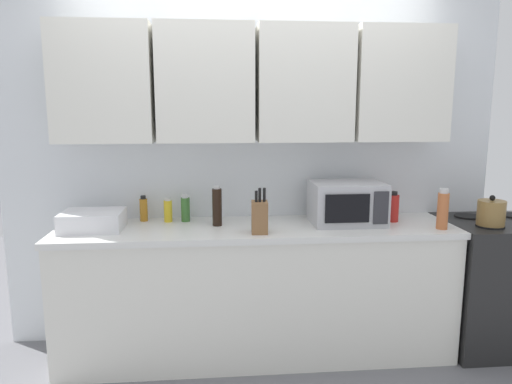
% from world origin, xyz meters
% --- Properties ---
extents(wall_back_with_cabinets, '(3.49, 0.38, 2.60)m').
position_xyz_m(wall_back_with_cabinets, '(0.00, -0.07, 1.58)').
color(wall_back_with_cabinets, white).
rests_on(wall_back_with_cabinets, ground_plane).
extents(counter_run, '(2.62, 0.63, 0.90)m').
position_xyz_m(counter_run, '(0.00, -0.30, 0.45)').
color(counter_run, white).
rests_on(counter_run, ground_plane).
extents(stove_range, '(0.76, 0.64, 0.91)m').
position_xyz_m(stove_range, '(1.70, -0.32, 0.45)').
color(stove_range, black).
rests_on(stove_range, ground_plane).
extents(kettle, '(0.17, 0.17, 0.20)m').
position_xyz_m(kettle, '(1.53, -0.46, 0.99)').
color(kettle, olive).
rests_on(kettle, stove_range).
extents(microwave, '(0.48, 0.37, 0.28)m').
position_xyz_m(microwave, '(0.61, -0.27, 1.04)').
color(microwave, '#B7B7BC').
rests_on(microwave, counter_run).
extents(dish_rack, '(0.38, 0.30, 0.12)m').
position_xyz_m(dish_rack, '(-1.06, -0.30, 0.96)').
color(dish_rack, silver).
rests_on(dish_rack, counter_run).
extents(knife_block, '(0.11, 0.13, 0.29)m').
position_xyz_m(knife_block, '(0.00, -0.47, 1.00)').
color(knife_block, brown).
rests_on(knife_block, counter_run).
extents(bottle_green_oil, '(0.06, 0.06, 0.19)m').
position_xyz_m(bottle_green_oil, '(-0.48, -0.12, 0.99)').
color(bottle_green_oil, '#386B2D').
rests_on(bottle_green_oil, counter_run).
extents(bottle_spice_jar, '(0.07, 0.07, 0.26)m').
position_xyz_m(bottle_spice_jar, '(1.18, -0.48, 1.03)').
color(bottle_spice_jar, '#BC6638').
rests_on(bottle_spice_jar, counter_run).
extents(bottle_red_sauce, '(0.08, 0.08, 0.21)m').
position_xyz_m(bottle_red_sauce, '(0.94, -0.25, 1.00)').
color(bottle_red_sauce, red).
rests_on(bottle_red_sauce, counter_run).
extents(bottle_amber_vinegar, '(0.05, 0.05, 0.18)m').
position_xyz_m(bottle_amber_vinegar, '(-0.77, -0.09, 0.98)').
color(bottle_amber_vinegar, '#AD701E').
rests_on(bottle_amber_vinegar, counter_run).
extents(bottle_soy_dark, '(0.06, 0.06, 0.27)m').
position_xyz_m(bottle_soy_dark, '(-0.26, -0.26, 1.03)').
color(bottle_soy_dark, black).
rests_on(bottle_soy_dark, counter_run).
extents(bottle_yellow_mustard, '(0.06, 0.06, 0.17)m').
position_xyz_m(bottle_yellow_mustard, '(-0.60, -0.12, 0.98)').
color(bottle_yellow_mustard, gold).
rests_on(bottle_yellow_mustard, counter_run).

